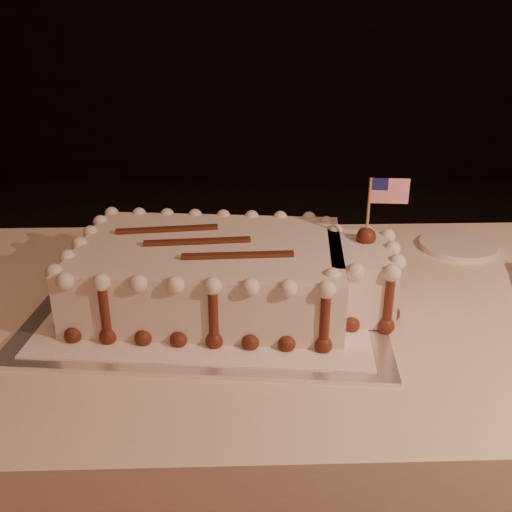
{
  "coord_description": "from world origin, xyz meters",
  "views": [
    {
      "loc": [
        -0.32,
        -0.31,
        1.25
      ],
      "look_at": [
        -0.29,
        0.6,
        0.84
      ],
      "focal_mm": 40.0,
      "sensor_mm": 36.0,
      "label": 1
    }
  ],
  "objects_px": {
    "banquet_table": "(396,458)",
    "side_plate": "(458,246)",
    "sheet_cake": "(229,273)",
    "cake_board": "(212,302)"
  },
  "relations": [
    {
      "from": "banquet_table",
      "to": "side_plate",
      "type": "bearing_deg",
      "value": 55.92
    },
    {
      "from": "sheet_cake",
      "to": "side_plate",
      "type": "xyz_separation_m",
      "value": [
        0.51,
        0.24,
        -0.06
      ]
    },
    {
      "from": "side_plate",
      "to": "cake_board",
      "type": "bearing_deg",
      "value": -155.82
    },
    {
      "from": "sheet_cake",
      "to": "side_plate",
      "type": "height_order",
      "value": "sheet_cake"
    },
    {
      "from": "sheet_cake",
      "to": "cake_board",
      "type": "bearing_deg",
      "value": 174.17
    },
    {
      "from": "sheet_cake",
      "to": "side_plate",
      "type": "bearing_deg",
      "value": 25.82
    },
    {
      "from": "banquet_table",
      "to": "sheet_cake",
      "type": "distance_m",
      "value": 0.56
    },
    {
      "from": "banquet_table",
      "to": "cake_board",
      "type": "bearing_deg",
      "value": -179.9
    },
    {
      "from": "cake_board",
      "to": "sheet_cake",
      "type": "bearing_deg",
      "value": 0.14
    },
    {
      "from": "side_plate",
      "to": "banquet_table",
      "type": "bearing_deg",
      "value": -124.08
    }
  ]
}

